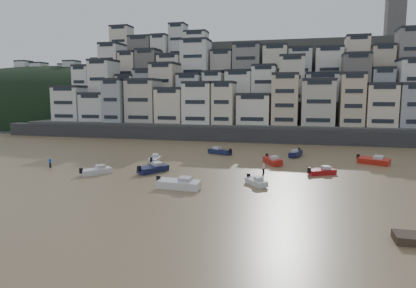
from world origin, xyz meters
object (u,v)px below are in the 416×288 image
(boat_b, at_px, (256,181))
(boat_g, at_px, (374,160))
(boat_c, at_px, (153,168))
(boat_f, at_px, (155,158))
(boat_j, at_px, (96,170))
(boat_d, at_px, (322,171))
(person_pink, at_px, (264,168))
(boat_i, at_px, (296,153))
(person_blue, at_px, (50,162))
(boat_h, at_px, (220,150))
(boat_a, at_px, (179,182))
(boat_e, at_px, (273,160))

(boat_b, distance_m, boat_g, 26.98)
(boat_b, xyz_separation_m, boat_c, (-16.56, 4.32, 0.17))
(boat_f, distance_m, boat_j, 12.52)
(boat_b, xyz_separation_m, boat_g, (17.98, 20.12, 0.17))
(boat_b, height_order, boat_d, boat_d)
(boat_d, xyz_separation_m, boat_f, (-28.63, 3.42, 0.04))
(boat_c, xyz_separation_m, boat_d, (25.45, 4.84, -0.14))
(person_pink, bearing_deg, boat_i, 75.78)
(boat_g, height_order, boat_j, boat_g)
(person_pink, bearing_deg, person_blue, -173.61)
(boat_j, xyz_separation_m, person_pink, (24.70, 6.56, 0.19))
(person_blue, distance_m, person_pink, 35.08)
(boat_b, relative_size, boat_c, 0.78)
(boat_d, xyz_separation_m, boat_h, (-19.28, 15.22, 0.11))
(boat_f, relative_size, boat_j, 0.99)
(boat_c, relative_size, person_pink, 3.27)
(boat_c, bearing_deg, boat_j, 141.36)
(boat_d, relative_size, boat_i, 0.85)
(boat_b, relative_size, boat_h, 0.82)
(person_blue, xyz_separation_m, person_pink, (34.86, 3.90, 0.00))
(boat_a, xyz_separation_m, boat_i, (14.08, 29.39, -0.09))
(boat_c, distance_m, boat_h, 20.99)
(boat_b, distance_m, boat_j, 24.51)
(boat_c, bearing_deg, boat_f, 49.68)
(boat_b, height_order, boat_e, boat_e)
(boat_a, xyz_separation_m, boat_c, (-7.14, 8.58, -0.07))
(boat_d, distance_m, boat_e, 10.44)
(boat_g, distance_m, boat_j, 46.58)
(boat_e, relative_size, boat_j, 1.14)
(boat_a, height_order, person_pink, person_pink)
(boat_d, bearing_deg, boat_j, 164.00)
(boat_j, bearing_deg, person_pink, -39.06)
(person_blue, bearing_deg, boat_c, 2.13)
(boat_i, bearing_deg, person_blue, -48.26)
(boat_e, bearing_deg, boat_b, -30.18)
(boat_b, xyz_separation_m, boat_e, (0.91, 15.88, 0.17))
(boat_a, relative_size, boat_f, 1.25)
(boat_f, relative_size, person_pink, 2.83)
(boat_d, relative_size, person_pink, 2.68)
(boat_j, bearing_deg, person_blue, 111.39)
(boat_e, distance_m, boat_h, 14.14)
(boat_a, bearing_deg, boat_c, 133.42)
(boat_b, relative_size, person_pink, 2.55)
(boat_g, relative_size, person_pink, 3.28)
(boat_e, distance_m, boat_f, 20.92)
(boat_h, bearing_deg, boat_f, 74.24)
(boat_b, bearing_deg, boat_c, -141.71)
(boat_f, height_order, boat_i, boat_i)
(boat_f, distance_m, boat_i, 27.45)
(boat_j, bearing_deg, boat_b, -56.24)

